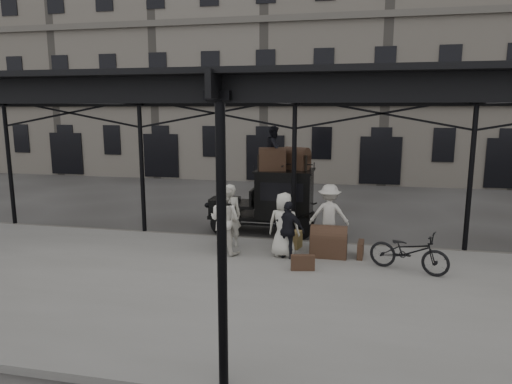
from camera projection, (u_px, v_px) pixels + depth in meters
ground at (283, 266)px, 12.34m from camera, size 120.00×120.00×0.00m
platform at (270, 291)px, 10.40m from camera, size 28.00×8.00×0.15m
canopy at (273, 89)px, 9.86m from camera, size 22.50×9.00×4.74m
building_frontage at (328, 63)px, 28.39m from camera, size 64.00×8.00×14.00m
taxi at (275, 198)px, 15.43m from camera, size 3.65×1.55×2.18m
porter_left at (230, 216)px, 13.37m from camera, size 0.81×0.69×1.89m
porter_midleft at (225, 220)px, 12.77m from camera, size 1.10×0.96×1.91m
porter_centre at (284, 225)px, 12.52m from camera, size 0.92×0.64×1.79m
porter_official at (288, 230)px, 12.37m from camera, size 1.01×0.64×1.59m
porter_right at (329, 214)px, 13.65m from camera, size 1.20×0.71×1.83m
bicycle at (409, 251)px, 11.41m from camera, size 2.09×1.34×1.04m
porter_roof at (274, 148)px, 15.03m from camera, size 0.62×0.76×1.45m
steamer_trunk_roof_near at (272, 161)px, 14.97m from camera, size 0.97×0.73×0.64m
steamer_trunk_roof_far at (296, 160)px, 15.25m from camera, size 0.99×0.84×0.62m
steamer_trunk_platform at (329, 243)px, 12.60m from camera, size 1.00×0.61×0.73m
wicker_hamper at (290, 239)px, 13.45m from camera, size 0.69×0.58×0.50m
suitcase_upright at (361, 249)px, 12.52m from camera, size 0.20×0.61×0.45m
suitcase_flat at (303, 263)px, 11.52m from camera, size 0.62×0.27×0.40m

